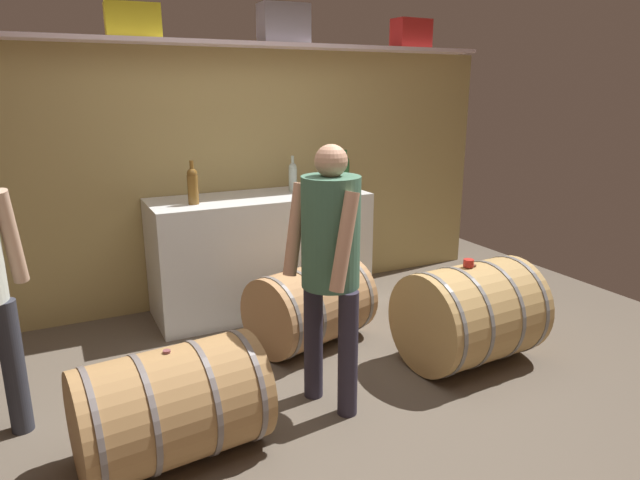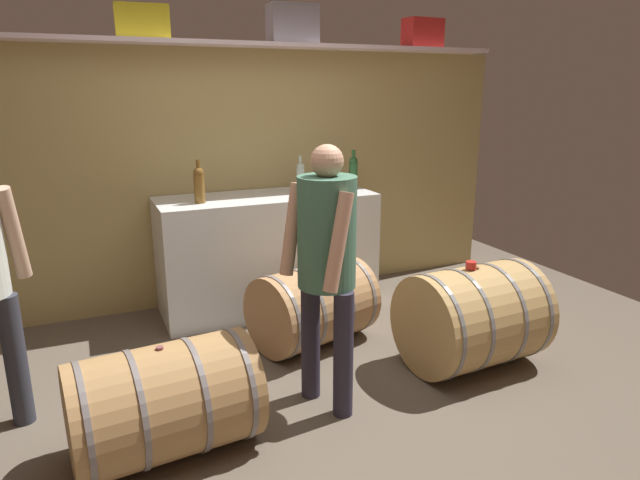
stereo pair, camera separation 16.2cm
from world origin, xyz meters
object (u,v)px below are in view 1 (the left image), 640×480
(toolcase_grey, at_px, (284,24))
(wine_glass, at_px, (335,181))
(visitor_tasting, at_px, (330,252))
(tasting_cup, at_px, (469,263))
(wine_barrel_near, at_px, (470,314))
(wine_barrel_flank, at_px, (171,406))
(work_cabinet, at_px, (261,253))
(wine_bottle_clear, at_px, (293,176))
(wine_bottle_green, at_px, (345,171))
(wine_barrel_far, at_px, (311,305))
(toolcase_red, at_px, (411,34))
(wine_bottle_amber, at_px, (193,185))
(toolcase_yellow, at_px, (133,21))

(toolcase_grey, height_order, wine_glass, toolcase_grey)
(visitor_tasting, bearing_deg, tasting_cup, -105.07)
(wine_barrel_near, height_order, wine_barrel_flank, wine_barrel_near)
(wine_glass, distance_m, tasting_cup, 1.50)
(work_cabinet, xyz_separation_m, wine_barrel_flank, (-1.09, -1.66, -0.18))
(wine_bottle_clear, height_order, wine_bottle_green, wine_bottle_green)
(toolcase_grey, bearing_deg, wine_barrel_far, -102.04)
(wine_bottle_green, bearing_deg, wine_barrel_flank, -138.13)
(wine_barrel_far, bearing_deg, toolcase_red, 17.37)
(wine_bottle_amber, bearing_deg, wine_barrel_far, -48.60)
(toolcase_red, xyz_separation_m, wine_bottle_amber, (-2.10, -0.32, -1.15))
(toolcase_red, xyz_separation_m, visitor_tasting, (-1.73, -1.80, -1.32))
(wine_bottle_clear, relative_size, wine_bottle_green, 0.90)
(wine_bottle_clear, distance_m, wine_barrel_near, 1.83)
(toolcase_yellow, relative_size, wine_glass, 3.05)
(wine_bottle_green, xyz_separation_m, visitor_tasting, (-0.97, -1.59, -0.17))
(wine_bottle_amber, relative_size, tasting_cup, 4.82)
(toolcase_grey, relative_size, wine_barrel_near, 0.43)
(wine_bottle_green, relative_size, wine_barrel_far, 0.35)
(wine_glass, bearing_deg, wine_barrel_flank, -137.22)
(wine_bottle_amber, relative_size, visitor_tasting, 0.22)
(toolcase_grey, bearing_deg, work_cabinet, -142.79)
(toolcase_yellow, relative_size, work_cabinet, 0.22)
(toolcase_red, bearing_deg, toolcase_yellow, 177.18)
(wine_bottle_clear, bearing_deg, wine_barrel_flank, -129.14)
(wine_bottle_green, xyz_separation_m, wine_barrel_flank, (-1.87, -1.68, -0.80))
(work_cabinet, distance_m, wine_bottle_amber, 0.83)
(toolcase_yellow, relative_size, wine_bottle_clear, 1.27)
(wine_bottle_green, bearing_deg, toolcase_grey, 155.39)
(wine_bottle_green, xyz_separation_m, wine_barrel_far, (-0.71, -0.81, -0.80))
(wine_bottle_green, bearing_deg, work_cabinet, -178.47)
(toolcase_grey, xyz_separation_m, toolcase_red, (1.23, 0.00, -0.03))
(wine_bottle_amber, xyz_separation_m, wine_barrel_near, (1.44, -1.41, -0.75))
(toolcase_grey, relative_size, wine_barrel_flank, 0.41)
(wine_bottle_clear, xyz_separation_m, wine_glass, (0.33, -0.13, -0.04))
(toolcase_yellow, height_order, toolcase_grey, toolcase_grey)
(toolcase_red, height_order, wine_bottle_amber, toolcase_red)
(toolcase_grey, bearing_deg, visitor_tasting, -103.71)
(toolcase_yellow, height_order, wine_bottle_green, toolcase_yellow)
(wine_glass, relative_size, visitor_tasting, 0.08)
(toolcase_red, distance_m, wine_bottle_amber, 2.42)
(toolcase_grey, height_order, wine_bottle_amber, toolcase_grey)
(toolcase_yellow, bearing_deg, wine_bottle_green, -3.95)
(wine_bottle_clear, relative_size, wine_barrel_near, 0.33)
(toolcase_yellow, distance_m, wine_barrel_far, 2.37)
(wine_barrel_near, distance_m, tasting_cup, 0.36)
(wine_bottle_amber, bearing_deg, toolcase_grey, 19.91)
(wine_barrel_flank, bearing_deg, wine_bottle_green, 36.11)
(wine_barrel_near, height_order, visitor_tasting, visitor_tasting)
(wine_bottle_amber, distance_m, visitor_tasting, 1.54)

